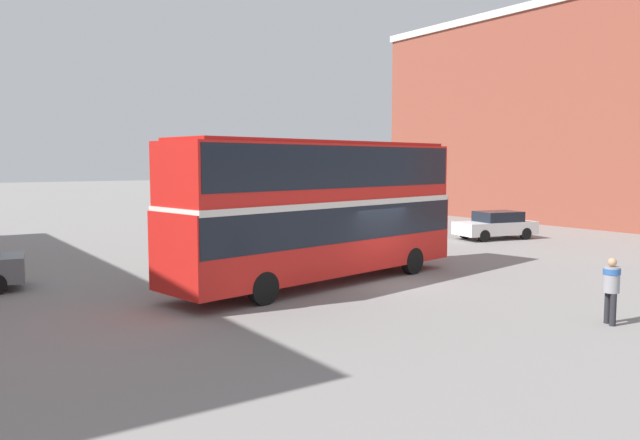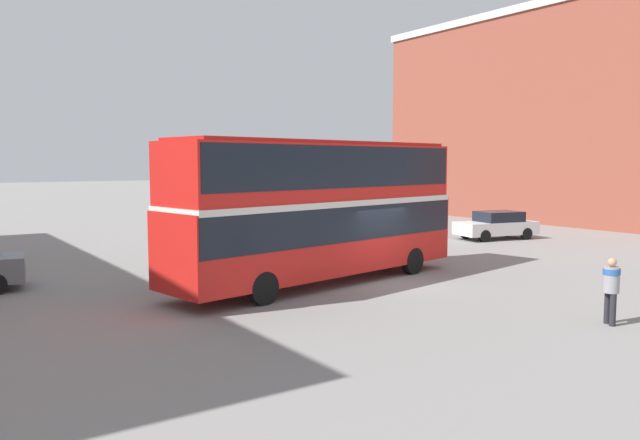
{
  "view_description": "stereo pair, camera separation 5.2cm",
  "coord_description": "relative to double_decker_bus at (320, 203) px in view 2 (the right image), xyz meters",
  "views": [
    {
      "loc": [
        -13.65,
        -15.86,
        4.1
      ],
      "look_at": [
        -1.94,
        1.33,
        2.15
      ],
      "focal_mm": 35.0,
      "sensor_mm": 36.0,
      "label": 1
    },
    {
      "loc": [
        -13.61,
        -15.89,
        4.1
      ],
      "look_at": [
        -1.94,
        1.33,
        2.15
      ],
      "focal_mm": 35.0,
      "sensor_mm": 36.0,
      "label": 2
    }
  ],
  "objects": [
    {
      "name": "ground_plane",
      "position": [
        1.94,
        -1.33,
        -2.73
      ],
      "size": [
        240.0,
        240.0,
        0.0
      ],
      "primitive_type": "plane",
      "color": "gray"
    },
    {
      "name": "building_row_right",
      "position": [
        27.44,
        6.53,
        4.51
      ],
      "size": [
        9.17,
        33.37,
        14.46
      ],
      "color": "brown",
      "rests_on": "ground_plane"
    },
    {
      "name": "double_decker_bus",
      "position": [
        0.0,
        0.0,
        0.0
      ],
      "size": [
        11.63,
        4.54,
        4.78
      ],
      "rotation": [
        0.0,
        0.0,
        0.18
      ],
      "color": "red",
      "rests_on": "ground_plane"
    },
    {
      "name": "pedestrian_foreground",
      "position": [
        3.02,
        -8.57,
        -1.69
      ],
      "size": [
        0.57,
        0.57,
        1.7
      ],
      "rotation": [
        0.0,
        0.0,
        2.63
      ],
      "color": "#232328",
      "rests_on": "ground_plane"
    },
    {
      "name": "parked_car_kerb_near",
      "position": [
        5.63,
        11.6,
        -1.9
      ],
      "size": [
        4.72,
        2.93,
        1.66
      ],
      "rotation": [
        0.0,
        0.0,
        0.26
      ],
      "color": "silver",
      "rests_on": "ground_plane"
    },
    {
      "name": "parked_car_kerb_far",
      "position": [
        14.55,
        4.74,
        -1.98
      ],
      "size": [
        4.57,
        2.65,
        1.47
      ],
      "rotation": [
        0.0,
        0.0,
        2.93
      ],
      "color": "silver",
      "rests_on": "ground_plane"
    }
  ]
}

